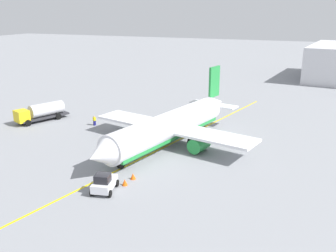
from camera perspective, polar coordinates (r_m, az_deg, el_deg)
ground_plane at (r=55.63m, az=0.00°, el=-2.95°), size 400.00×400.00×0.00m
airplane at (r=55.06m, az=0.27°, el=-0.07°), size 32.24×26.44×9.99m
fuel_tanker at (r=70.86m, az=-18.67°, el=2.07°), size 9.70×6.01×3.15m
pushback_tug at (r=42.38m, az=-9.67°, el=-8.52°), size 3.93×2.93×2.20m
refueling_worker at (r=66.12m, az=-11.10°, el=0.80°), size 0.59×0.63×1.71m
safety_cone_nose at (r=43.69m, az=-6.58°, el=-8.48°), size 0.66×0.66×0.73m
safety_cone_wingtip at (r=45.07m, az=-5.34°, el=-7.59°), size 0.67×0.67×0.74m
taxi_line_marking at (r=55.63m, az=0.00°, el=-2.94°), size 65.35×16.26×0.01m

